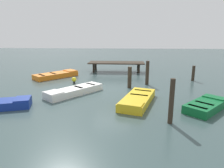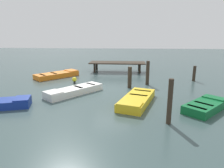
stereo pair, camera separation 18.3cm
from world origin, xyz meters
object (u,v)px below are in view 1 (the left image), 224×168
mooring_piling_center (147,73)px  rowboat_white (74,91)px  rowboat_orange (56,75)px  mooring_piling_mid_left (171,102)px  dock_segment (116,63)px  mooring_piling_near_right (130,77)px  rowboat_yellow (138,99)px  mooring_piling_far_right (193,73)px  marker_buoy (74,80)px  rowboat_green (206,106)px

mooring_piling_center → rowboat_white: bearing=-149.9°
rowboat_white → rowboat_orange: bearing=-111.1°
mooring_piling_mid_left → rowboat_orange: bearing=132.0°
dock_segment → mooring_piling_mid_left: size_ratio=2.85×
mooring_piling_near_right → mooring_piling_mid_left: bearing=-74.2°
rowboat_yellow → mooring_piling_near_right: size_ratio=2.49×
rowboat_white → mooring_piling_far_right: 9.56m
mooring_piling_far_right → mooring_piling_mid_left: (-3.52, -8.12, 0.35)m
rowboat_yellow → rowboat_orange: bearing=-115.9°
mooring_piling_mid_left → marker_buoy: size_ratio=3.98×
dock_segment → mooring_piling_far_right: bearing=-29.4°
dock_segment → mooring_piling_center: size_ratio=3.10×
marker_buoy → dock_segment: bearing=59.5°
rowboat_yellow → rowboat_white: same height
rowboat_yellow → marker_buoy: marker_buoy is taller
rowboat_white → marker_buoy: marker_buoy is taller
rowboat_yellow → rowboat_green: 3.37m
rowboat_white → marker_buoy: bearing=-126.6°
mooring_piling_near_right → marker_buoy: bearing=166.0°
rowboat_white → mooring_piling_mid_left: size_ratio=1.90×
rowboat_yellow → rowboat_orange: same height
rowboat_green → rowboat_orange: bearing=98.1°
dock_segment → rowboat_yellow: dock_segment is taller
mooring_piling_near_right → mooring_piling_center: bearing=37.7°
rowboat_yellow → mooring_piling_mid_left: size_ratio=1.92×
rowboat_white → mooring_piling_near_right: 3.90m
marker_buoy → mooring_piling_mid_left: bearing=-49.1°
rowboat_green → mooring_piling_far_right: 6.61m
rowboat_white → mooring_piling_center: bearing=158.9°
rowboat_green → rowboat_orange: (-9.91, 7.00, -0.00)m
rowboat_white → mooring_piling_center: (4.75, 2.75, 0.66)m
mooring_piling_near_right → mooring_piling_far_right: size_ratio=1.22×
mooring_piling_near_right → marker_buoy: size_ratio=3.07×
rowboat_orange → mooring_piling_far_right: size_ratio=2.98×
rowboat_orange → mooring_piling_mid_left: mooring_piling_mid_left is taller
dock_segment → mooring_piling_center: 5.67m
rowboat_yellow → mooring_piling_far_right: mooring_piling_far_right is taller
mooring_piling_far_right → mooring_piling_mid_left: size_ratio=0.63×
rowboat_green → mooring_piling_near_right: 5.40m
rowboat_yellow → mooring_piling_near_right: (-0.37, 3.20, 0.52)m
rowboat_orange → mooring_piling_far_right: (11.34, -0.56, 0.39)m
rowboat_white → rowboat_yellow: bearing=108.0°
marker_buoy → mooring_piling_far_right: bearing=9.0°
mooring_piling_center → mooring_piling_near_right: mooring_piling_center is taller
mooring_piling_center → marker_buoy: size_ratio=3.66×
rowboat_yellow → mooring_piling_mid_left: (1.21, -2.41, 0.74)m
rowboat_orange → marker_buoy: marker_buoy is taller
mooring_piling_far_right → rowboat_green: bearing=-102.6°
dock_segment → marker_buoy: dock_segment is taller
dock_segment → rowboat_green: (4.85, -10.03, -0.63)m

